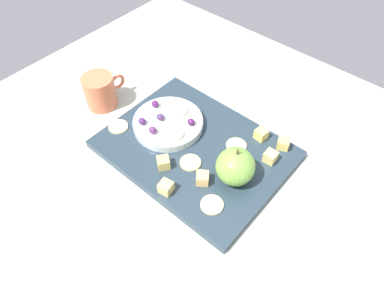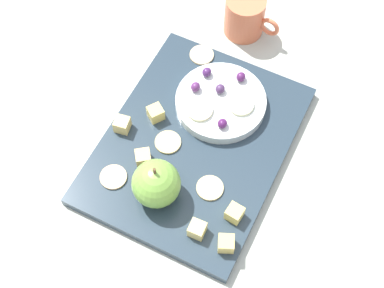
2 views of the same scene
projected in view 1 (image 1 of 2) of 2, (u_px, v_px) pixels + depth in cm
name	position (u px, v px, depth cm)	size (l,w,h in cm)	color
table	(199.00, 177.00, 77.98)	(118.53, 103.53, 4.57)	#AEB5A7
platter	(195.00, 149.00, 78.87)	(38.77, 29.48, 1.86)	#273743
serving_dish	(168.00, 123.00, 81.45)	(15.95, 15.95, 1.88)	silver
apple_whole	(235.00, 166.00, 69.72)	(7.82, 7.82, 7.82)	#78AF43
apple_stem	(238.00, 152.00, 66.29)	(0.50, 0.50, 1.20)	brown
cheese_cube_0	(283.00, 143.00, 77.15)	(2.45, 2.45, 2.45)	#F0D16B
cheese_cube_1	(270.00, 157.00, 74.74)	(2.45, 2.45, 2.45)	#ECD478
cheese_cube_2	(261.00, 134.00, 78.88)	(2.45, 2.45, 2.45)	#EAD66F
cheese_cube_3	(166.00, 187.00, 69.77)	(2.45, 2.45, 2.45)	#E7CB75
cheese_cube_4	(163.00, 163.00, 73.70)	(2.45, 2.45, 2.45)	#E3CB6B
cheese_cube_5	(202.00, 178.00, 71.16)	(2.45, 2.45, 2.45)	#F3C371
cracker_0	(190.00, 163.00, 75.03)	(4.49, 4.49, 0.40)	#DEC47F
cracker_1	(118.00, 127.00, 81.75)	(4.49, 4.49, 0.40)	#D3B88B
cracker_2	(212.00, 205.00, 68.40)	(4.49, 4.49, 0.40)	#E5BC8D
cracker_3	(236.00, 146.00, 78.07)	(4.49, 4.49, 0.40)	#D2BC85
grape_0	(191.00, 122.00, 79.33)	(1.80, 1.62, 1.54)	#4B1B53
grape_1	(160.00, 117.00, 80.33)	(1.80, 1.62, 1.57)	#492E57
grape_2	(153.00, 130.00, 77.66)	(1.80, 1.62, 1.64)	#592960
grape_3	(142.00, 121.00, 79.47)	(1.80, 1.62, 1.58)	#48235B
grape_4	(155.00, 104.00, 83.05)	(1.80, 1.62, 1.65)	#4E1F54
apple_slice_0	(173.00, 133.00, 77.78)	(4.51, 4.51, 0.60)	beige
apple_slice_1	(178.00, 110.00, 82.44)	(4.51, 4.51, 0.60)	beige
cup	(101.00, 91.00, 86.82)	(7.59, 10.80, 8.18)	#E27049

